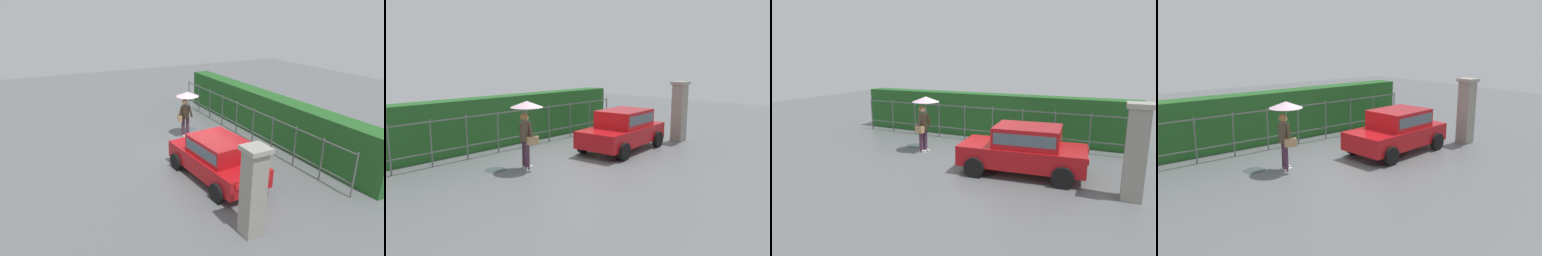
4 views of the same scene
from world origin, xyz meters
TOP-DOWN VIEW (x-y plane):
  - ground_plane at (0.00, 0.00)m, footprint 40.00×40.00m
  - car at (2.05, -0.46)m, footprint 3.85×2.12m
  - pedestrian at (-1.90, 0.29)m, footprint 0.99×0.99m
  - gate_pillar at (4.96, -1.18)m, footprint 0.60×0.60m
  - fence_section at (-0.70, 2.57)m, footprint 11.31×0.05m
  - hedge_row at (-0.70, 3.61)m, footprint 12.26×0.90m
  - puddle_near at (0.79, -0.84)m, footprint 1.13×1.13m
  - puddle_far at (-2.73, 0.81)m, footprint 0.66×0.66m

SIDE VIEW (x-z plane):
  - ground_plane at x=0.00m, z-range 0.00..0.00m
  - puddle_near at x=0.79m, z-range 0.00..0.00m
  - puddle_far at x=-2.73m, z-range 0.00..0.00m
  - car at x=2.05m, z-range 0.06..1.54m
  - fence_section at x=-0.70m, z-range 0.08..1.58m
  - hedge_row at x=-0.70m, z-range 0.00..1.90m
  - gate_pillar at x=4.96m, z-range 0.03..2.45m
  - pedestrian at x=-1.90m, z-range 0.49..2.57m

